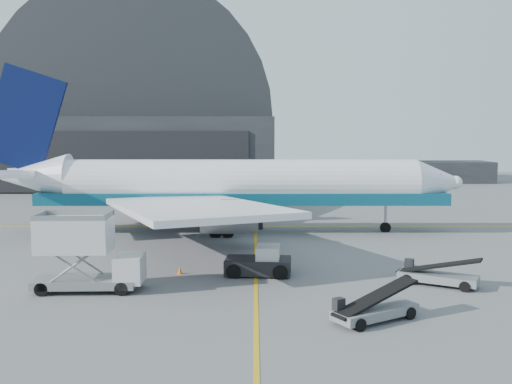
{
  "coord_description": "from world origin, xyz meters",
  "views": [
    {
      "loc": [
        -0.07,
        -37.23,
        9.57
      ],
      "look_at": [
        0.04,
        10.97,
        4.5
      ],
      "focal_mm": 40.0,
      "sensor_mm": 36.0,
      "label": 1
    }
  ],
  "objects_px": {
    "pushback_tug": "(260,263)",
    "belt_loader_b": "(437,276)",
    "catering_truck": "(85,254)",
    "belt_loader_a": "(374,310)",
    "airliner": "(223,185)"
  },
  "relations": [
    {
      "from": "catering_truck",
      "to": "airliner",
      "type": "bearing_deg",
      "value": 69.3
    },
    {
      "from": "pushback_tug",
      "to": "belt_loader_b",
      "type": "relative_size",
      "value": 0.92
    },
    {
      "from": "airliner",
      "to": "belt_loader_a",
      "type": "xyz_separation_m",
      "value": [
        9.13,
        -26.11,
        -3.93
      ]
    },
    {
      "from": "pushback_tug",
      "to": "belt_loader_b",
      "type": "height_order",
      "value": "pushback_tug"
    },
    {
      "from": "pushback_tug",
      "to": "catering_truck",
      "type": "bearing_deg",
      "value": -154.82
    },
    {
      "from": "airliner",
      "to": "catering_truck",
      "type": "xyz_separation_m",
      "value": [
        -7.2,
        -20.53,
        -2.26
      ]
    },
    {
      "from": "pushback_tug",
      "to": "belt_loader_a",
      "type": "relative_size",
      "value": 0.95
    },
    {
      "from": "airliner",
      "to": "belt_loader_b",
      "type": "bearing_deg",
      "value": -53.02
    },
    {
      "from": "pushback_tug",
      "to": "belt_loader_a",
      "type": "xyz_separation_m",
      "value": [
        5.71,
        -9.54,
        -0.18
      ]
    },
    {
      "from": "catering_truck",
      "to": "pushback_tug",
      "type": "xyz_separation_m",
      "value": [
        10.62,
        3.97,
        -1.5
      ]
    },
    {
      "from": "catering_truck",
      "to": "belt_loader_a",
      "type": "xyz_separation_m",
      "value": [
        16.33,
        -5.58,
        -1.67
      ]
    },
    {
      "from": "catering_truck",
      "to": "belt_loader_b",
      "type": "distance_m",
      "value": 21.81
    },
    {
      "from": "catering_truck",
      "to": "belt_loader_b",
      "type": "xyz_separation_m",
      "value": [
        21.71,
        1.26,
        -1.66
      ]
    },
    {
      "from": "airliner",
      "to": "pushback_tug",
      "type": "distance_m",
      "value": 17.32
    },
    {
      "from": "catering_truck",
      "to": "belt_loader_b",
      "type": "relative_size",
      "value": 1.32
    }
  ]
}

